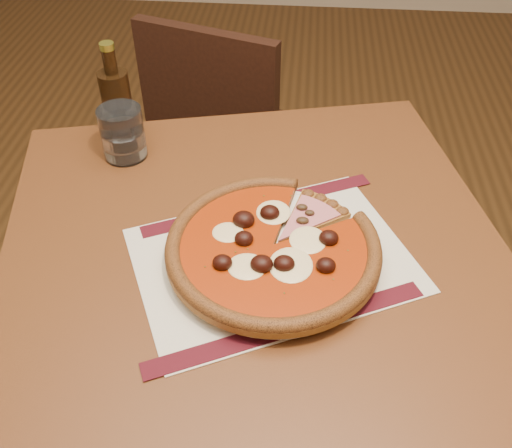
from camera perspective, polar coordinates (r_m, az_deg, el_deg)
The scene contains 8 objects.
table at distance 0.99m, azimuth -0.11°, elevation -6.44°, with size 0.97×0.97×0.75m.
chair_far at distance 1.68m, azimuth -2.98°, elevation 9.03°, with size 0.49×0.49×0.82m.
placemat at distance 0.89m, azimuth 1.69°, elevation -3.60°, with size 0.41×0.30×0.00m, color beige.
plate at distance 0.88m, azimuth 1.70°, elevation -3.14°, with size 0.31×0.31×0.02m, color white.
pizza at distance 0.87m, azimuth 1.71°, elevation -2.23°, with size 0.33×0.33×0.04m.
ham_slice at distance 0.93m, azimuth 5.95°, elevation 0.67°, with size 0.11×0.13×0.02m.
water_glass at distance 1.10m, azimuth -13.20°, elevation 8.84°, with size 0.08×0.08×0.10m, color white.
bottle at distance 1.16m, azimuth -13.74°, elevation 11.90°, with size 0.06×0.06×0.19m.
Camera 1 is at (-0.22, -0.56, 1.39)m, focal length 40.00 mm.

